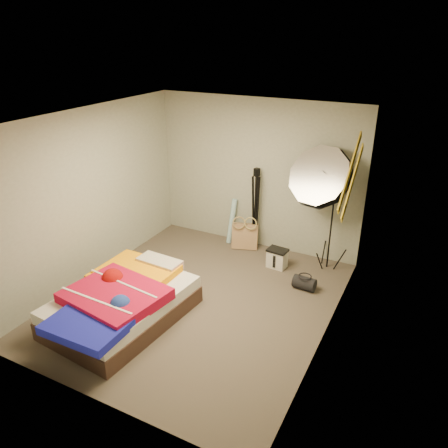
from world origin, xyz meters
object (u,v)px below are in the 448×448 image
Objects in this scene: camera_case at (277,259)px; photo_umbrella at (322,178)px; tote_bag at (245,236)px; wrapping_roll at (232,221)px; camera_tripod at (256,203)px; bed at (122,302)px; duffel_bag at (304,283)px.

photo_umbrella is (0.51, 0.30, 1.32)m from camera_case.
tote_bag is at bearing 157.96° from camera_case.
camera_case is (1.03, -0.48, -0.25)m from wrapping_roll.
photo_umbrella reaches higher than camera_tripod.
tote_bag is at bearing -19.15° from wrapping_roll.
camera_case is at bearing -44.96° from tote_bag.
photo_umbrella is (1.80, 2.49, 1.20)m from bed.
wrapping_roll is at bearing 84.60° from bed.
duffel_bag is 0.16× the size of bed.
bed is (-1.28, -2.19, 0.12)m from camera_case.
wrapping_roll reaches higher than bed.
tote_bag is 1.37× the size of duffel_bag.
bed is at bearing -115.21° from camera_case.
camera_tripod is at bearing 170.79° from photo_umbrella.
tote_bag reaches higher than duffel_bag.
wrapping_roll is 1.87m from duffel_bag.
camera_tripod is (0.44, -0.00, 0.41)m from wrapping_roll.
tote_bag is 1.52× the size of camera_case.
camera_case is 2.54m from bed.
camera_case is at bearing -38.85° from camera_tripod.
photo_umbrella reaches higher than bed.
bed reaches higher than camera_case.
bed is at bearing -132.15° from duffel_bag.
bed is 2.81m from camera_tripod.
duffel_bag is 1.54m from photo_umbrella.
camera_case is at bearing 59.63° from bed.
bed is at bearing -119.97° from tote_bag.
camera_tripod reaches higher than bed.
duffel_bag is at bearing -49.11° from tote_bag.
tote_bag is 0.62m from camera_tripod.
camera_tripod reaches higher than wrapping_roll.
wrapping_roll reaches higher than duffel_bag.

